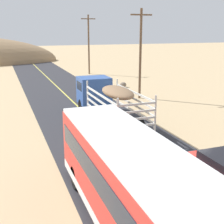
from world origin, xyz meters
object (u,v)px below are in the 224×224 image
livestock_truck (102,96)px  power_pole_far (89,43)px  power_pole_mid (140,52)px  bus (130,182)px  boulder_near_shoulder (123,85)px

livestock_truck → power_pole_far: power_pole_far is taller
livestock_truck → power_pole_mid: bearing=43.8°
bus → boulder_near_shoulder: (9.87, 24.77, -1.44)m
power_pole_far → livestock_truck: bearing=-103.7°
power_pole_mid → livestock_truck: bearing=-136.2°
power_pole_far → boulder_near_shoulder: 13.05m
power_pole_mid → boulder_near_shoulder: bearing=83.7°
boulder_near_shoulder → power_pole_mid: bearing=-96.3°
livestock_truck → bus: size_ratio=0.97×
bus → power_pole_mid: 21.10m
power_pole_far → boulder_near_shoulder: power_pole_far is taller
bus → livestock_truck: bearing=75.5°
livestock_truck → boulder_near_shoulder: size_ratio=12.03×
livestock_truck → power_pole_mid: (5.80, 5.56, 2.83)m
bus → power_pole_far: size_ratio=1.14×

